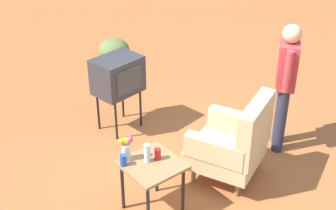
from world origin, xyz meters
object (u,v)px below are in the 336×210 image
at_px(armchair, 234,142).
at_px(person_standing, 285,80).
at_px(bottle_short_clear, 147,153).
at_px(tv_on_stand, 118,76).
at_px(flower_vase, 126,147).
at_px(soda_can_red, 158,154).
at_px(soda_can_blue, 123,160).
at_px(side_table, 152,171).

xyz_separation_m(armchair, person_standing, (-0.93, -0.10, 0.44)).
bearing_deg(armchair, bottle_short_clear, -10.76).
relative_size(armchair, tv_on_stand, 1.03).
relative_size(armchair, flower_vase, 4.00).
height_order(armchair, tv_on_stand, armchair).
distance_m(person_standing, flower_vase, 2.15).
distance_m(armchair, bottle_short_clear, 1.10).
bearing_deg(armchair, person_standing, -173.63).
relative_size(person_standing, flower_vase, 6.19).
distance_m(person_standing, soda_can_red, 1.90).
relative_size(bottle_short_clear, soda_can_blue, 1.64).
bearing_deg(tv_on_stand, bottle_short_clear, 66.75).
bearing_deg(flower_vase, bottle_short_clear, 132.03).
bearing_deg(person_standing, side_table, -1.09).
bearing_deg(soda_can_red, side_table, 16.07).
bearing_deg(tv_on_stand, flower_vase, 59.65).
height_order(tv_on_stand, soda_can_red, tv_on_stand).
bearing_deg(flower_vase, person_standing, 173.11).
height_order(tv_on_stand, soda_can_blue, tv_on_stand).
bearing_deg(soda_can_blue, soda_can_red, 158.41).
xyz_separation_m(soda_can_blue, flower_vase, (-0.08, -0.06, 0.09)).
bearing_deg(side_table, soda_can_blue, -33.58).
xyz_separation_m(side_table, soda_can_blue, (0.24, -0.16, 0.15)).
distance_m(tv_on_stand, flower_vase, 1.59).
relative_size(side_table, flower_vase, 2.31).
xyz_separation_m(armchair, tv_on_stand, (0.40, -1.73, 0.28)).
relative_size(bottle_short_clear, flower_vase, 0.75).
bearing_deg(tv_on_stand, side_table, 67.91).
height_order(person_standing, soda_can_blue, person_standing).
bearing_deg(soda_can_red, tv_on_stand, -109.45).
bearing_deg(flower_vase, soda_can_red, 142.32).
bearing_deg(tv_on_stand, person_standing, 129.18).
bearing_deg(person_standing, armchair, 6.37).
relative_size(tv_on_stand, flower_vase, 3.89).
distance_m(person_standing, soda_can_blue, 2.23).
relative_size(armchair, soda_can_red, 8.69).
height_order(person_standing, flower_vase, person_standing).
relative_size(soda_can_blue, soda_can_red, 1.00).
bearing_deg(bottle_short_clear, flower_vase, -47.97).
bearing_deg(soda_can_blue, flower_vase, -142.50).
bearing_deg(armchair, soda_can_red, -10.02).
height_order(soda_can_blue, flower_vase, flower_vase).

